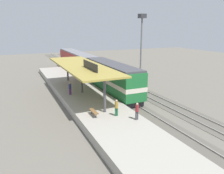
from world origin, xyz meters
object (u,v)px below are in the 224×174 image
at_px(platform_bench, 94,111).
at_px(person_waiting, 137,110).
at_px(passenger_carriage_single, 77,62).
at_px(person_walking, 70,88).
at_px(person_boarding, 116,107).
at_px(locomotive, 112,78).
at_px(light_mast, 142,34).

height_order(platform_bench, person_waiting, person_waiting).
relative_size(passenger_carriage_single, person_walking, 11.70).
height_order(platform_bench, passenger_carriage_single, passenger_carriage_single).
xyz_separation_m(passenger_carriage_single, person_waiting, (-2.58, -29.62, -0.46)).
distance_m(person_walking, person_boarding, 9.42).
bearing_deg(platform_bench, person_walking, 92.53).
bearing_deg(person_walking, locomotive, 7.32).
bearing_deg(light_mast, person_walking, -158.34).
xyz_separation_m(locomotive, light_mast, (7.80, 4.81, 5.99)).
height_order(light_mast, person_waiting, light_mast).
bearing_deg(locomotive, person_boarding, -111.67).
relative_size(platform_bench, person_waiting, 0.99).
relative_size(light_mast, person_walking, 6.84).
distance_m(platform_bench, light_mast, 20.71).
bearing_deg(locomotive, person_walking, -172.68).
distance_m(passenger_carriage_single, person_waiting, 29.74).
bearing_deg(light_mast, passenger_carriage_single, 120.59).
xyz_separation_m(platform_bench, locomotive, (6.00, 8.93, 1.07)).
height_order(person_waiting, person_walking, same).
relative_size(locomotive, person_waiting, 8.44).
distance_m(person_waiting, person_boarding, 2.18).
bearing_deg(locomotive, person_waiting, -102.50).
bearing_deg(passenger_carriage_single, locomotive, -90.00).
height_order(passenger_carriage_single, person_boarding, passenger_carriage_single).
bearing_deg(light_mast, person_waiting, -122.28).
bearing_deg(person_boarding, person_walking, 104.88).
relative_size(platform_bench, person_boarding, 0.99).
height_order(locomotive, person_boarding, locomotive).
distance_m(locomotive, person_walking, 6.44).
xyz_separation_m(passenger_carriage_single, light_mast, (7.80, -13.19, 6.08)).
distance_m(locomotive, passenger_carriage_single, 18.00).
height_order(passenger_carriage_single, light_mast, light_mast).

